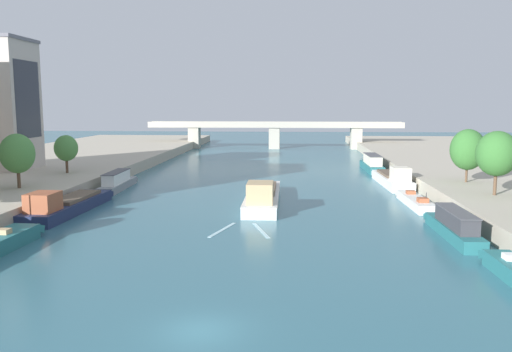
{
  "coord_description": "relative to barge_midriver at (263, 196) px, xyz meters",
  "views": [
    {
      "loc": [
        4.63,
        -25.51,
        11.65
      ],
      "look_at": [
        0.0,
        42.02,
        2.37
      ],
      "focal_mm": 36.78,
      "sensor_mm": 36.0,
      "label": 1
    }
  ],
  "objects": [
    {
      "name": "tree_right_distant",
      "position": [
        25.41,
        -2.71,
        5.36
      ],
      "size": [
        4.39,
        4.39,
        6.97
      ],
      "color": "brown",
      "rests_on": "quay_right"
    },
    {
      "name": "moored_boat_left_lone",
      "position": [
        -20.76,
        -6.72,
        -0.08
      ],
      "size": [
        4.03,
        16.97,
        3.09
      ],
      "color": "#1E284C",
      "rests_on": "ground"
    },
    {
      "name": "moored_boat_right_end",
      "position": [
        17.96,
        15.58,
        -0.04
      ],
      "size": [
        3.62,
        15.8,
        3.2
      ],
      "color": "silver",
      "rests_on": "ground"
    },
    {
      "name": "ground_plane",
      "position": [
        -1.27,
        -34.99,
        -1.02
      ],
      "size": [
        400.0,
        400.0,
        0.0
      ],
      "primitive_type": "plane",
      "color": "#336675"
    },
    {
      "name": "quay_left",
      "position": [
        -40.67,
        20.01,
        -0.08
      ],
      "size": [
        36.0,
        170.0,
        1.87
      ],
      "primitive_type": "cube",
      "color": "#B2A893",
      "rests_on": "ground"
    },
    {
      "name": "wake_behind_barge",
      "position": [
        -1.25,
        -12.97,
        -1.0
      ],
      "size": [
        5.6,
        5.89,
        0.03
      ],
      "color": "#A5D1DB",
      "rests_on": "ground"
    },
    {
      "name": "tree_right_past_mid",
      "position": [
        25.5,
        6.96,
        4.97
      ],
      "size": [
        4.33,
        4.33,
        6.71
      ],
      "color": "brown",
      "rests_on": "quay_right"
    },
    {
      "name": "bridge_far",
      "position": [
        -1.27,
        78.16,
        3.56
      ],
      "size": [
        66.8,
        4.4,
        7.08
      ],
      "color": "#ADA899",
      "rests_on": "ground"
    },
    {
      "name": "tree_left_far",
      "position": [
        -28.71,
        -1.52,
        4.92
      ],
      "size": [
        3.97,
        3.97,
        6.41
      ],
      "color": "brown",
      "rests_on": "quay_left"
    },
    {
      "name": "moored_boat_right_upstream",
      "position": [
        17.68,
        0.35,
        -0.48
      ],
      "size": [
        2.31,
        11.63,
        2.11
      ],
      "color": "silver",
      "rests_on": "ground"
    },
    {
      "name": "moored_boat_right_second",
      "position": [
        17.68,
        -14.35,
        0.04
      ],
      "size": [
        2.14,
        12.35,
        2.54
      ],
      "color": "#23666B",
      "rests_on": "ground"
    },
    {
      "name": "tree_left_distant",
      "position": [
        -28.86,
        12.16,
        4.4
      ],
      "size": [
        3.32,
        3.32,
        5.43
      ],
      "color": "brown",
      "rests_on": "quay_left"
    },
    {
      "name": "moored_boat_left_far",
      "position": [
        -20.58,
        9.44,
        0.05
      ],
      "size": [
        2.49,
        12.91,
        2.55
      ],
      "color": "gray",
      "rests_on": "ground"
    },
    {
      "name": "barge_midriver",
      "position": [
        0.0,
        0.0,
        0.0
      ],
      "size": [
        3.86,
        19.97,
        3.43
      ],
      "color": "silver",
      "rests_on": "ground"
    },
    {
      "name": "moored_boat_right_lone",
      "position": [
        17.58,
        32.97,
        0.19
      ],
      "size": [
        2.63,
        13.9,
        2.89
      ],
      "color": "#23666B",
      "rests_on": "ground"
    }
  ]
}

